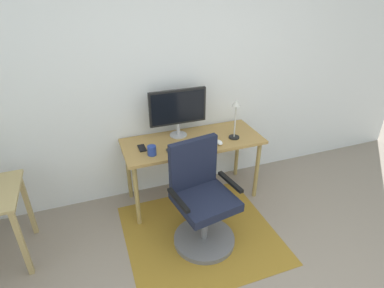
% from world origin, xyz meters
% --- Properties ---
extents(wall_back, '(6.00, 0.10, 2.60)m').
position_xyz_m(wall_back, '(0.00, 2.20, 1.30)').
color(wall_back, silver).
rests_on(wall_back, ground).
extents(area_rug, '(1.40, 1.31, 0.01)m').
position_xyz_m(area_rug, '(-0.25, 1.26, 0.00)').
color(area_rug, olive).
rests_on(area_rug, ground).
extents(desk, '(1.43, 0.58, 0.72)m').
position_xyz_m(desk, '(-0.11, 1.84, 0.64)').
color(desk, '#A67F43').
rests_on(desk, ground).
extents(monitor, '(0.59, 0.18, 0.50)m').
position_xyz_m(monitor, '(-0.22, 1.99, 1.02)').
color(monitor, '#B2B2B7').
rests_on(monitor, desk).
extents(keyboard, '(0.43, 0.13, 0.02)m').
position_xyz_m(keyboard, '(-0.22, 1.66, 0.73)').
color(keyboard, black).
rests_on(keyboard, desk).
extents(computer_mouse, '(0.06, 0.10, 0.03)m').
position_xyz_m(computer_mouse, '(0.11, 1.67, 0.73)').
color(computer_mouse, white).
rests_on(computer_mouse, desk).
extents(coffee_cup, '(0.08, 0.08, 0.09)m').
position_xyz_m(coffee_cup, '(-0.58, 1.69, 0.76)').
color(coffee_cup, navy).
rests_on(coffee_cup, desk).
extents(cell_phone, '(0.07, 0.14, 0.01)m').
position_xyz_m(cell_phone, '(-0.64, 1.84, 0.72)').
color(cell_phone, black).
rests_on(cell_phone, desk).
extents(desk_lamp, '(0.11, 0.11, 0.42)m').
position_xyz_m(desk_lamp, '(0.31, 1.74, 0.98)').
color(desk_lamp, black).
rests_on(desk_lamp, desk).
extents(office_chair, '(0.61, 0.57, 0.98)m').
position_xyz_m(office_chair, '(-0.26, 1.21, 0.40)').
color(office_chair, slate).
rests_on(office_chair, ground).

